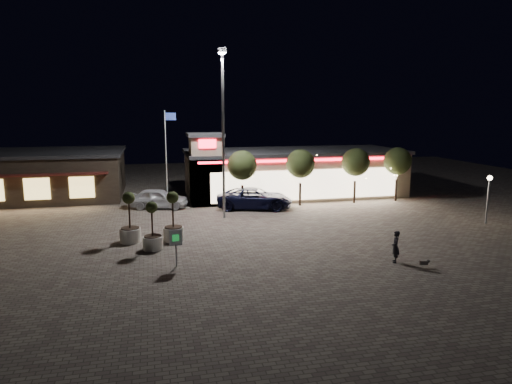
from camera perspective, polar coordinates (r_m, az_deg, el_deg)
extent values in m
plane|color=slate|center=(26.67, -5.53, -7.35)|extent=(90.00, 90.00, 0.00)
cube|color=tan|center=(43.71, 4.72, 2.28)|extent=(20.00, 8.00, 4.00)
cube|color=#262628|center=(43.47, 4.76, 5.08)|extent=(20.40, 8.40, 0.30)
cube|color=#FFE5BF|center=(39.98, 6.47, 0.92)|extent=(17.00, 0.12, 2.60)
cube|color=red|center=(39.66, 6.55, 3.98)|extent=(19.00, 0.10, 0.18)
cube|color=tan|center=(39.13, -6.28, 2.64)|extent=(2.60, 2.60, 5.80)
cube|color=#262628|center=(38.85, -6.37, 7.11)|extent=(3.00, 3.00, 0.30)
cube|color=red|center=(37.55, -6.11, 6.01)|extent=(1.40, 0.10, 0.70)
cube|color=#382D23|center=(46.88, -26.21, 1.79)|extent=(16.00, 10.00, 4.00)
cube|color=#262628|center=(46.65, -26.41, 4.40)|extent=(16.40, 10.40, 0.30)
cube|color=#591E19|center=(41.59, -27.94, 1.81)|extent=(14.40, 0.80, 0.15)
cube|color=#FFD672|center=(41.73, -25.69, 0.35)|extent=(2.00, 0.12, 1.80)
cube|color=#FFD672|center=(41.10, -20.94, 0.55)|extent=(2.00, 0.12, 1.80)
cylinder|color=gray|center=(33.69, -4.12, 6.75)|extent=(0.20, 0.20, 12.00)
cube|color=gray|center=(33.89, -4.26, 17.28)|extent=(0.60, 0.40, 0.35)
cube|color=white|center=(33.86, -4.25, 16.94)|extent=(0.45, 0.30, 0.08)
cylinder|color=white|center=(38.46, -11.16, 4.03)|extent=(0.10, 0.10, 8.00)
cube|color=#283D96|center=(38.26, -10.66, 9.27)|extent=(0.90, 0.04, 0.60)
cylinder|color=gray|center=(36.36, 26.97, -1.08)|extent=(0.12, 0.12, 3.20)
sphere|color=#FFE5B2|center=(36.09, 27.19, 1.57)|extent=(0.36, 0.36, 0.36)
cylinder|color=#332319|center=(37.61, -1.72, -0.60)|extent=(0.20, 0.20, 1.92)
sphere|color=#2D3819|center=(37.21, -1.74, 3.35)|extent=(2.42, 2.42, 2.42)
cylinder|color=#332319|center=(38.88, 5.52, -0.28)|extent=(0.20, 0.20, 1.92)
sphere|color=#2D3819|center=(38.49, 5.59, 3.54)|extent=(2.42, 2.42, 2.42)
cylinder|color=#332319|center=(40.73, 12.21, 0.01)|extent=(0.20, 0.20, 1.92)
sphere|color=#2D3819|center=(40.36, 12.35, 3.66)|extent=(2.42, 2.42, 2.42)
cylinder|color=#332319|center=(42.57, 17.09, 0.23)|extent=(0.20, 0.20, 1.92)
sphere|color=#2D3819|center=(42.22, 17.28, 3.72)|extent=(2.42, 2.42, 2.42)
imported|color=black|center=(37.49, -0.15, -0.79)|extent=(6.71, 4.41, 1.72)
imported|color=silver|center=(38.50, -12.14, -0.79)|extent=(5.15, 3.04, 1.65)
imported|color=black|center=(25.51, 17.05, -6.57)|extent=(0.63, 0.74, 1.72)
cube|color=#59514C|center=(25.36, 20.24, -8.30)|extent=(0.42, 0.21, 0.21)
sphere|color=#59514C|center=(25.43, 20.73, -8.07)|extent=(0.19, 0.19, 0.19)
cylinder|color=white|center=(29.22, -15.42, -5.23)|extent=(1.28, 1.28, 0.85)
cylinder|color=black|center=(29.11, -15.46, -4.38)|extent=(1.11, 1.11, 0.06)
cylinder|color=#332319|center=(28.88, -15.56, -2.47)|extent=(0.11, 0.11, 1.92)
sphere|color=#2D3819|center=(28.70, -15.64, -0.70)|extent=(0.75, 0.75, 0.75)
cylinder|color=white|center=(27.42, -12.75, -6.22)|extent=(1.16, 1.16, 0.77)
cylinder|color=black|center=(27.31, -12.79, -5.40)|extent=(1.01, 1.01, 0.06)
cylinder|color=#332319|center=(27.08, -12.86, -3.57)|extent=(0.10, 0.10, 1.74)
sphere|color=#2D3819|center=(26.90, -12.93, -1.87)|extent=(0.68, 0.68, 0.68)
cylinder|color=white|center=(28.91, -10.26, -5.19)|extent=(1.27, 1.27, 0.85)
cylinder|color=black|center=(28.80, -10.29, -4.34)|extent=(1.10, 1.10, 0.06)
cylinder|color=#332319|center=(28.57, -10.35, -2.43)|extent=(0.11, 0.11, 1.91)
sphere|color=#2D3819|center=(28.39, -10.41, -0.66)|extent=(0.74, 0.74, 0.74)
cylinder|color=gray|center=(24.20, -9.94, -7.82)|extent=(0.08, 0.08, 1.20)
cube|color=white|center=(23.92, -10.01, -5.65)|extent=(0.65, 0.11, 0.85)
cube|color=green|center=(23.88, -10.01, -5.67)|extent=(0.35, 0.05, 0.35)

